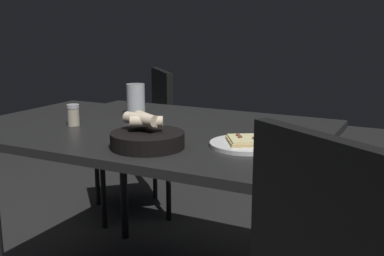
{
  "coord_description": "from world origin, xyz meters",
  "views": [
    {
      "loc": [
        0.89,
        -1.57,
        1.15
      ],
      "look_at": [
        0.09,
        0.01,
        0.76
      ],
      "focal_mm": 44.32,
      "sensor_mm": 36.0,
      "label": 1
    }
  ],
  "objects_px": {
    "dining_table": "(171,143)",
    "chair_far": "(144,133)",
    "pizza_plate": "(246,143)",
    "pepper_shaker": "(73,116)",
    "beer_glass": "(136,102)",
    "bread_basket": "(147,137)"
  },
  "relations": [
    {
      "from": "dining_table",
      "to": "chair_far",
      "type": "distance_m",
      "value": 1.04
    },
    {
      "from": "pizza_plate",
      "to": "pepper_shaker",
      "type": "bearing_deg",
      "value": -179.9
    },
    {
      "from": "beer_glass",
      "to": "chair_far",
      "type": "distance_m",
      "value": 0.8
    },
    {
      "from": "beer_glass",
      "to": "chair_far",
      "type": "relative_size",
      "value": 0.16
    },
    {
      "from": "pizza_plate",
      "to": "pepper_shaker",
      "type": "xyz_separation_m",
      "value": [
        -0.73,
        -0.0,
        0.03
      ]
    },
    {
      "from": "pizza_plate",
      "to": "chair_far",
      "type": "bearing_deg",
      "value": 137.38
    },
    {
      "from": "dining_table",
      "to": "chair_far",
      "type": "relative_size",
      "value": 1.34
    },
    {
      "from": "bread_basket",
      "to": "beer_glass",
      "type": "distance_m",
      "value": 0.57
    },
    {
      "from": "pizza_plate",
      "to": "dining_table",
      "type": "bearing_deg",
      "value": 160.54
    },
    {
      "from": "beer_glass",
      "to": "bread_basket",
      "type": "bearing_deg",
      "value": -52.63
    },
    {
      "from": "pizza_plate",
      "to": "pepper_shaker",
      "type": "relative_size",
      "value": 2.86
    },
    {
      "from": "pizza_plate",
      "to": "beer_glass",
      "type": "relative_size",
      "value": 1.73
    },
    {
      "from": "pepper_shaker",
      "to": "chair_far",
      "type": "xyz_separation_m",
      "value": [
        -0.27,
        0.93,
        -0.29
      ]
    },
    {
      "from": "dining_table",
      "to": "beer_glass",
      "type": "bearing_deg",
      "value": 148.78
    },
    {
      "from": "dining_table",
      "to": "pepper_shaker",
      "type": "relative_size",
      "value": 13.82
    },
    {
      "from": "bread_basket",
      "to": "beer_glass",
      "type": "xyz_separation_m",
      "value": [
        -0.34,
        0.45,
        0.03
      ]
    },
    {
      "from": "chair_far",
      "to": "pepper_shaker",
      "type": "bearing_deg",
      "value": -73.74
    },
    {
      "from": "pepper_shaker",
      "to": "pizza_plate",
      "type": "bearing_deg",
      "value": 0.1
    },
    {
      "from": "beer_glass",
      "to": "pepper_shaker",
      "type": "relative_size",
      "value": 1.65
    },
    {
      "from": "bread_basket",
      "to": "chair_far",
      "type": "height_order",
      "value": "chair_far"
    },
    {
      "from": "bread_basket",
      "to": "pepper_shaker",
      "type": "distance_m",
      "value": 0.48
    },
    {
      "from": "bread_basket",
      "to": "chair_far",
      "type": "xyz_separation_m",
      "value": [
        -0.72,
        1.08,
        -0.29
      ]
    }
  ]
}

